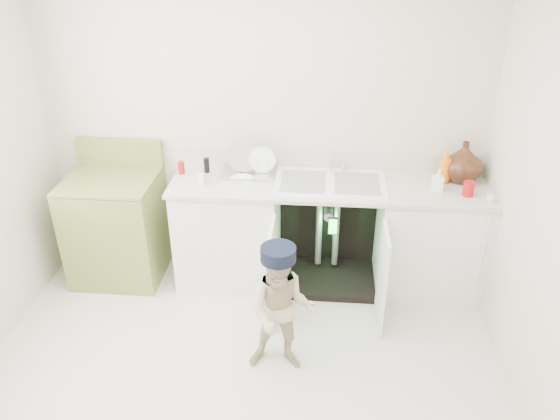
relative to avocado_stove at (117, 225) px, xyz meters
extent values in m
plane|color=beige|center=(1.18, -1.18, -0.45)|extent=(3.50, 3.50, 0.00)
cube|color=beige|center=(1.18, 0.32, 0.80)|extent=(3.50, 2.50, 0.02)
cube|color=silver|center=(0.93, 0.02, -0.02)|extent=(0.80, 0.60, 0.86)
cube|color=silver|center=(2.53, 0.02, -0.02)|extent=(0.80, 0.60, 0.86)
cube|color=black|center=(1.73, 0.29, -0.02)|extent=(0.80, 0.06, 0.86)
cube|color=black|center=(1.73, 0.02, -0.42)|extent=(0.80, 0.60, 0.06)
cylinder|color=gray|center=(1.66, 0.12, 0.00)|extent=(0.05, 0.05, 0.70)
cylinder|color=gray|center=(1.80, 0.12, 0.00)|extent=(0.05, 0.05, 0.70)
cylinder|color=gray|center=(1.73, 0.07, 0.17)|extent=(0.07, 0.18, 0.07)
cube|color=silver|center=(1.33, -0.48, -0.05)|extent=(0.03, 0.40, 0.76)
cube|color=silver|center=(2.13, -0.48, -0.05)|extent=(0.02, 0.40, 0.76)
cube|color=beige|center=(1.73, 0.02, 0.43)|extent=(2.44, 0.64, 0.03)
cube|color=beige|center=(1.73, 0.31, 0.52)|extent=(2.44, 0.02, 0.15)
cube|color=white|center=(1.73, 0.02, 0.44)|extent=(0.85, 0.55, 0.02)
cube|color=gray|center=(1.52, 0.02, 0.45)|extent=(0.34, 0.40, 0.01)
cube|color=gray|center=(1.93, 0.02, 0.45)|extent=(0.34, 0.40, 0.01)
cylinder|color=silver|center=(1.73, 0.24, 0.54)|extent=(0.03, 0.03, 0.17)
cylinder|color=silver|center=(1.73, 0.18, 0.61)|extent=(0.02, 0.14, 0.02)
cylinder|color=silver|center=(1.84, 0.24, 0.49)|extent=(0.04, 0.04, 0.06)
cylinder|color=white|center=(2.86, -0.29, 0.10)|extent=(0.01, 0.01, 0.70)
cube|color=white|center=(2.86, -0.20, 0.48)|extent=(0.04, 0.02, 0.06)
cube|color=silver|center=(1.08, 0.14, 0.46)|extent=(0.43, 0.28, 0.02)
cylinder|color=silver|center=(1.04, 0.16, 0.53)|extent=(0.27, 0.10, 0.26)
cylinder|color=white|center=(1.19, 0.14, 0.52)|extent=(0.21, 0.06, 0.21)
cylinder|color=silver|center=(0.91, 0.04, 0.53)|extent=(0.01, 0.01, 0.12)
cylinder|color=silver|center=(0.99, 0.04, 0.53)|extent=(0.01, 0.01, 0.12)
cylinder|color=silver|center=(1.08, 0.04, 0.53)|extent=(0.01, 0.01, 0.12)
cylinder|color=silver|center=(1.17, 0.04, 0.53)|extent=(0.01, 0.01, 0.12)
cylinder|color=silver|center=(1.25, 0.04, 0.53)|extent=(0.01, 0.01, 0.12)
imported|color=#4D1F16|center=(2.73, 0.16, 0.60)|extent=(0.30, 0.30, 0.31)
imported|color=orange|center=(2.59, 0.12, 0.58)|extent=(0.10, 0.10, 0.26)
imported|color=white|center=(2.51, -0.04, 0.53)|extent=(0.08, 0.08, 0.17)
cylinder|color=#AF0F15|center=(2.73, -0.10, 0.50)|extent=(0.08, 0.08, 0.11)
cylinder|color=#B20F11|center=(0.56, 0.10, 0.50)|extent=(0.05, 0.05, 0.10)
cylinder|color=tan|center=(0.73, 0.02, 0.49)|extent=(0.06, 0.06, 0.08)
cylinder|color=black|center=(0.75, 0.14, 0.51)|extent=(0.04, 0.04, 0.12)
cube|color=white|center=(0.75, -0.08, 0.49)|extent=(0.05, 0.05, 0.09)
cube|color=olive|center=(0.00, -0.01, -0.03)|extent=(0.71, 0.65, 0.86)
cube|color=olive|center=(0.00, -0.01, 0.42)|extent=(0.71, 0.65, 0.02)
cube|color=olive|center=(0.00, 0.28, 0.53)|extent=(0.71, 0.06, 0.22)
cylinder|color=black|center=(-0.18, -0.17, 0.41)|extent=(0.16, 0.16, 0.02)
cylinder|color=silver|center=(-0.18, -0.17, 0.43)|extent=(0.19, 0.19, 0.01)
cylinder|color=black|center=(-0.18, 0.15, 0.41)|extent=(0.16, 0.16, 0.02)
cylinder|color=silver|center=(-0.18, 0.15, 0.43)|extent=(0.19, 0.19, 0.01)
cylinder|color=black|center=(0.18, -0.17, 0.41)|extent=(0.16, 0.16, 0.02)
cylinder|color=silver|center=(0.18, -0.17, 0.43)|extent=(0.19, 0.19, 0.01)
cylinder|color=black|center=(0.18, 0.15, 0.41)|extent=(0.16, 0.16, 0.02)
cylinder|color=silver|center=(0.18, 0.15, 0.43)|extent=(0.19, 0.19, 0.01)
imported|color=beige|center=(1.44, -0.99, 0.00)|extent=(0.45, 0.35, 0.92)
cylinder|color=black|center=(1.44, -0.99, 0.43)|extent=(0.22, 0.22, 0.09)
cube|color=black|center=(1.44, -0.89, 0.40)|extent=(0.17, 0.09, 0.01)
cube|color=black|center=(1.76, -0.32, 0.27)|extent=(0.07, 0.01, 0.14)
cube|color=#26F23F|center=(1.76, -0.33, 0.27)|extent=(0.06, 0.00, 0.12)
camera|label=1|loc=(1.67, -3.75, 2.25)|focal=35.00mm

